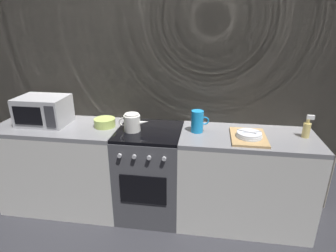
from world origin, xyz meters
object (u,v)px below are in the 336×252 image
Objects in this scene: mixing_bowl at (105,123)px; spray_bottle at (307,129)px; stove_unit at (150,172)px; kettle at (132,122)px; microwave at (43,110)px; pitcher at (197,121)px; dish_pile at (249,136)px.

spray_bottle reaches higher than mixing_bowl.
stove_unit is 0.55m from kettle.
microwave reaches higher than spray_bottle.
spray_bottle reaches higher than kettle.
stove_unit is at bearing -3.82° from mixing_bowl.
spray_bottle is (2.43, 0.02, -0.06)m from microwave.
pitcher is at bearing 0.18° from microwave.
kettle is at bearing -3.78° from microwave.
mixing_bowl is at bearing 176.18° from stove_unit.
microwave reaches higher than stove_unit.
dish_pile is (0.45, -0.09, -0.08)m from pitcher.
kettle is 0.71× the size of dish_pile.
kettle is at bearing -177.17° from spray_bottle.
microwave is 2.27× the size of spray_bottle.
microwave is 1.62× the size of kettle.
stove_unit is at bearing 14.74° from kettle.
microwave is 1.49m from pitcher.
mixing_bowl is at bearing 0.80° from microwave.
kettle is 0.59m from pitcher.
pitcher is 0.46m from dish_pile.
spray_bottle is at bearing 11.85° from dish_pile.
stove_unit is 1.20m from microwave.
mixing_bowl is 1.00× the size of pitcher.
kettle is at bearing -13.14° from mixing_bowl.
kettle reaches higher than dish_pile.
pitcher reaches higher than mixing_bowl.
dish_pile is (1.33, -0.10, -0.02)m from mixing_bowl.
dish_pile is 0.51m from spray_bottle.
dish_pile is 1.97× the size of spray_bottle.
microwave is at bearing 177.42° from dish_pile.
kettle is at bearing -173.79° from pitcher.
stove_unit is 0.66m from mixing_bowl.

